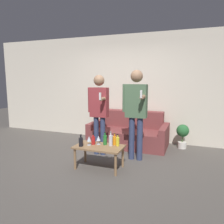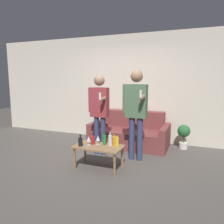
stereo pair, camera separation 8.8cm
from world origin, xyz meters
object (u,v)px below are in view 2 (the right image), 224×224
Objects in this scene: bottle_orange at (114,140)px; person_standing_left at (99,107)px; person_standing_right at (136,107)px; coffee_table at (99,149)px; couch at (130,133)px.

bottle_orange is 0.90m from person_standing_left.
person_standing_left is at bearing 177.92° from person_standing_right.
person_standing_left is at bearing 135.62° from bottle_orange.
bottle_orange is at bearing 34.42° from coffee_table.
bottle_orange is 0.12× the size of person_standing_right.
coffee_table is at bearing -66.42° from person_standing_left.
person_standing_left is (-0.40, -0.88, 0.72)m from couch.
person_standing_right is (0.26, 0.49, 0.55)m from bottle_orange.
bottle_orange is 0.13× the size of person_standing_left.
person_standing_right reaches higher than person_standing_left.
bottle_orange is at bearing -117.75° from person_standing_right.
person_standing_right is (0.79, -0.03, 0.05)m from person_standing_left.
couch reaches higher than coffee_table.
person_standing_left is (-0.30, 0.68, 0.65)m from coffee_table.
person_standing_left is 0.79m from person_standing_right.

